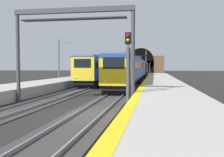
# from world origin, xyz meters

# --- Properties ---
(ground_plane) EXTENTS (320.00, 320.00, 0.00)m
(ground_plane) POSITION_xyz_m (0.00, 0.00, 0.00)
(ground_plane) COLOR black
(platform_right) EXTENTS (112.00, 4.44, 0.95)m
(platform_right) POSITION_xyz_m (0.00, -4.38, 0.47)
(platform_right) COLOR #ADA89E
(platform_right) RESTS_ON ground_plane
(platform_right_edge_strip) EXTENTS (112.00, 0.50, 0.01)m
(platform_right_edge_strip) POSITION_xyz_m (0.00, -2.41, 0.95)
(platform_right_edge_strip) COLOR yellow
(platform_right_edge_strip) RESTS_ON platform_right
(track_main_line) EXTENTS (160.00, 2.78, 0.21)m
(track_main_line) POSITION_xyz_m (0.00, 0.00, 0.04)
(track_main_line) COLOR #383533
(track_main_line) RESTS_ON ground_plane
(track_adjacent_line) EXTENTS (160.00, 2.65, 0.21)m
(track_adjacent_line) POSITION_xyz_m (0.00, 4.77, 0.04)
(track_adjacent_line) COLOR #383533
(track_adjacent_line) RESTS_ON ground_plane
(train_main_approaching) EXTENTS (60.93, 2.83, 4.93)m
(train_main_approaching) POSITION_xyz_m (38.62, 0.00, 2.31)
(train_main_approaching) COLOR #264C99
(train_main_approaching) RESTS_ON ground_plane
(train_adjacent_platform) EXTENTS (39.34, 3.05, 4.13)m
(train_adjacent_platform) POSITION_xyz_m (33.94, 4.77, 2.36)
(train_adjacent_platform) COLOR #264C99
(train_adjacent_platform) RESTS_ON ground_plane
(railway_signal_near) EXTENTS (0.39, 0.38, 4.86)m
(railway_signal_near) POSITION_xyz_m (2.73, -1.77, 2.87)
(railway_signal_near) COLOR #4C4C54
(railway_signal_near) RESTS_ON ground_plane
(railway_signal_mid) EXTENTS (0.39, 0.38, 6.03)m
(railway_signal_mid) POSITION_xyz_m (37.93, -1.77, 3.61)
(railway_signal_mid) COLOR #38383D
(railway_signal_mid) RESTS_ON ground_plane
(railway_signal_far) EXTENTS (0.39, 0.38, 4.46)m
(railway_signal_far) POSITION_xyz_m (79.92, -1.77, 2.65)
(railway_signal_far) COLOR #4C4C54
(railway_signal_far) RESTS_ON ground_plane
(overhead_signal_gantry) EXTENTS (0.70, 8.98, 6.91)m
(overhead_signal_gantry) POSITION_xyz_m (4.13, 2.38, 5.26)
(overhead_signal_gantry) COLOR #3F3F47
(overhead_signal_gantry) RESTS_ON ground_plane
(tunnel_portal) EXTENTS (2.47, 19.98, 11.19)m
(tunnel_portal) POSITION_xyz_m (97.01, 2.38, 3.76)
(tunnel_portal) COLOR brown
(tunnel_portal) RESTS_ON ground_plane
(catenary_mast_near) EXTENTS (0.22, 2.41, 7.09)m
(catenary_mast_near) POSITION_xyz_m (25.02, 11.72, 3.67)
(catenary_mast_near) COLOR #595B60
(catenary_mast_near) RESTS_ON ground_plane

